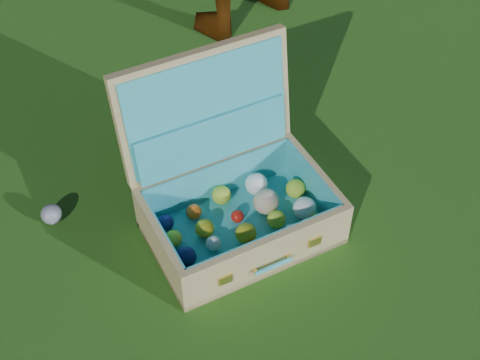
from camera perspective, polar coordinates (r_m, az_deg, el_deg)
name	(u,v)px	position (r m, az deg, el deg)	size (l,w,h in m)	color
ground	(202,213)	(2.03, -3.28, -2.84)	(60.00, 60.00, 0.00)	#215114
stray_ball	(51,214)	(2.06, -15.79, -2.83)	(0.06, 0.06, 0.06)	#3B699B
suitcase	(231,185)	(1.92, -0.77, -0.42)	(0.66, 0.61, 0.50)	tan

